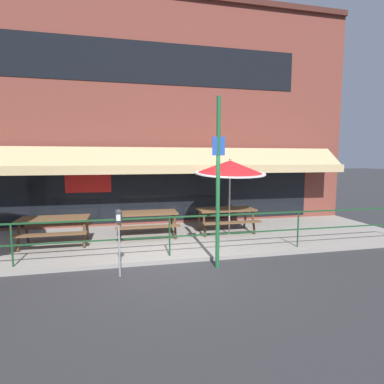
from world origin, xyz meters
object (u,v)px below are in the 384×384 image
at_px(picnic_table_left, 54,223).
at_px(picnic_table_centre, 147,217).
at_px(street_sign_pole, 218,182).
at_px(patio_umbrella_right, 230,168).
at_px(parking_meter_near, 119,222).
at_px(picnic_table_right, 226,214).

height_order(picnic_table_left, picnic_table_centre, same).
bearing_deg(picnic_table_centre, picnic_table_left, -172.64).
bearing_deg(street_sign_pole, patio_umbrella_right, 64.63).
relative_size(parking_meter_near, street_sign_pole, 0.38).
xyz_separation_m(patio_umbrella_right, parking_meter_near, (-3.26, -2.42, -1.03)).
relative_size(picnic_table_left, picnic_table_centre, 1.00).
relative_size(picnic_table_right, street_sign_pole, 0.48).
relative_size(picnic_table_left, parking_meter_near, 1.27).
xyz_separation_m(picnic_table_right, patio_umbrella_right, (0.00, -0.32, 1.47)).
height_order(parking_meter_near, street_sign_pole, street_sign_pole).
height_order(patio_umbrella_right, parking_meter_near, patio_umbrella_right).
bearing_deg(patio_umbrella_right, parking_meter_near, -143.40).
bearing_deg(picnic_table_centre, patio_umbrella_right, -6.32).
xyz_separation_m(picnic_table_centre, parking_meter_near, (-0.75, -2.70, 0.44)).
xyz_separation_m(picnic_table_left, picnic_table_centre, (2.51, 0.32, 0.00)).
bearing_deg(picnic_table_left, street_sign_pole, -30.81).
bearing_deg(picnic_table_right, street_sign_pole, -112.70).
height_order(picnic_table_centre, patio_umbrella_right, patio_umbrella_right).
relative_size(picnic_table_right, patio_umbrella_right, 0.76).
bearing_deg(picnic_table_left, patio_umbrella_right, 0.53).
bearing_deg(street_sign_pole, parking_meter_near, -178.53).
xyz_separation_m(picnic_table_left, street_sign_pole, (3.89, -2.32, 1.24)).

